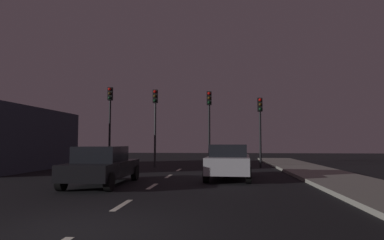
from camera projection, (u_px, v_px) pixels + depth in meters
name	position (u px, v px, depth m)	size (l,w,h in m)	color
ground_plane	(155.00, 184.00, 13.16)	(80.00, 80.00, 0.00)	black
sidewalk_curb_right	(354.00, 185.00, 12.48)	(3.00, 40.00, 0.15)	gray
lane_stripe_second	(122.00, 205.00, 8.79)	(0.16, 1.60, 0.01)	silver
lane_stripe_third	(152.00, 186.00, 12.56)	(0.16, 1.60, 0.01)	silver
lane_stripe_fourth	(169.00, 176.00, 16.34)	(0.16, 1.60, 0.01)	silver
lane_stripe_fifth	(179.00, 170.00, 20.11)	(0.16, 1.60, 0.01)	silver
traffic_signal_far_left	(110.00, 111.00, 22.99)	(0.32, 0.38, 5.43)	black
traffic_signal_center_left	(155.00, 113.00, 22.69)	(0.32, 0.38, 5.21)	#2D2D30
traffic_signal_center_right	(209.00, 114.00, 22.35)	(0.32, 0.38, 5.04)	black
traffic_signal_far_right	(260.00, 118.00, 22.02)	(0.32, 0.38, 4.57)	black
car_stopped_ahead	(229.00, 161.00, 15.20)	(2.17, 4.63, 1.55)	silver
car_adjacent_lane	(103.00, 165.00, 12.98)	(1.92, 4.59, 1.49)	black
storefront_left	(1.00, 139.00, 20.49)	(5.65, 9.10, 3.68)	#333847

